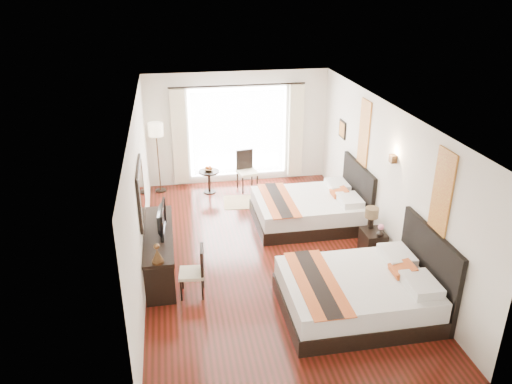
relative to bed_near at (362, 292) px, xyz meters
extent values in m
cube|color=black|center=(-1.13, 1.97, -0.35)|extent=(4.50, 7.50, 0.01)
cube|color=white|center=(-1.13, 1.97, 2.45)|extent=(4.50, 7.50, 0.02)
cube|color=silver|center=(1.11, 1.97, 1.06)|extent=(0.01, 7.50, 2.80)
cube|color=silver|center=(-3.38, 1.97, 1.06)|extent=(0.01, 7.50, 2.80)
cube|color=silver|center=(-1.13, 5.72, 1.06)|extent=(4.50, 0.01, 2.80)
cube|color=silver|center=(-1.13, -1.77, 1.06)|extent=(4.50, 0.01, 2.80)
cube|color=white|center=(-1.13, 5.70, 0.96)|extent=(2.40, 0.02, 2.20)
cube|color=white|center=(-1.13, 5.64, 0.96)|extent=(2.30, 0.02, 2.10)
cube|color=beige|center=(-2.58, 5.60, 0.94)|extent=(0.35, 0.14, 2.35)
cube|color=beige|center=(0.32, 5.60, 0.94)|extent=(0.35, 0.14, 2.35)
cube|color=maroon|center=(1.10, 0.00, 1.61)|extent=(0.03, 0.50, 1.35)
cube|color=maroon|center=(1.10, 3.10, 1.61)|extent=(0.03, 0.50, 1.35)
cube|color=#412B17|center=(1.06, 1.62, 1.58)|extent=(0.10, 0.14, 0.14)
cube|color=black|center=(-3.35, 1.77, 1.21)|extent=(0.04, 1.25, 0.95)
cube|color=white|center=(-3.33, 1.77, 1.21)|extent=(0.01, 1.12, 0.82)
cube|color=black|center=(-0.11, 0.00, -0.20)|extent=(2.28, 1.78, 0.28)
cube|color=silver|center=(-0.11, 0.00, 0.10)|extent=(2.22, 1.74, 0.33)
cube|color=black|center=(1.07, 0.00, 0.32)|extent=(0.08, 1.78, 1.33)
cube|color=#9C3F19|center=(-0.75, 0.00, 0.28)|extent=(0.61, 1.84, 0.02)
cube|color=black|center=(-0.06, 3.10, -0.21)|extent=(2.17, 1.70, 0.26)
cube|color=silver|center=(-0.06, 3.10, 0.08)|extent=(2.11, 1.66, 0.32)
cube|color=black|center=(1.07, 3.10, 0.29)|extent=(0.08, 1.70, 1.27)
cube|color=#9C3F19|center=(-0.67, 3.10, 0.25)|extent=(0.58, 1.76, 0.02)
cube|color=black|center=(0.85, 1.62, -0.10)|extent=(0.40, 0.50, 0.48)
cylinder|color=black|center=(0.84, 1.77, 0.26)|extent=(0.11, 0.11, 0.21)
cylinder|color=#40311E|center=(0.84, 1.77, 0.46)|extent=(0.25, 0.25, 0.19)
imported|color=black|center=(0.89, 1.42, 0.23)|extent=(0.15, 0.15, 0.15)
cube|color=black|center=(-3.12, 1.77, 0.03)|extent=(0.50, 2.20, 0.76)
imported|color=black|center=(-3.10, 1.81, 0.65)|extent=(0.16, 0.84, 0.48)
cube|color=#C4B997|center=(-2.60, 0.91, 0.07)|extent=(0.45, 0.45, 0.05)
cube|color=black|center=(-2.42, 0.89, 0.31)|extent=(0.08, 0.38, 0.45)
cylinder|color=black|center=(-3.12, 5.37, -0.33)|extent=(0.26, 0.26, 0.03)
cylinder|color=#412B17|center=(-3.12, 5.37, 0.42)|extent=(0.03, 0.03, 1.47)
cylinder|color=#FFECC7|center=(-3.12, 5.37, 1.23)|extent=(0.35, 0.35, 0.30)
cylinder|color=black|center=(-1.94, 5.08, -0.06)|extent=(0.49, 0.49, 0.56)
imported|color=#492D1A|center=(-1.95, 5.09, 0.25)|extent=(0.26, 0.26, 0.06)
cube|color=#C4B997|center=(-1.00, 5.10, 0.11)|extent=(0.53, 0.53, 0.06)
cube|color=black|center=(-1.04, 5.29, 0.38)|extent=(0.42, 0.13, 0.50)
cube|color=tan|center=(-1.10, 4.36, -0.34)|extent=(1.22, 0.88, 0.01)
camera|label=1|loc=(-2.78, -6.13, 4.59)|focal=35.00mm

